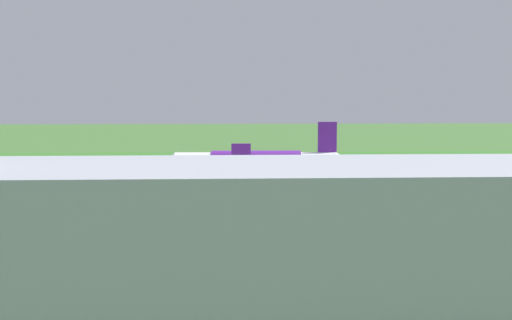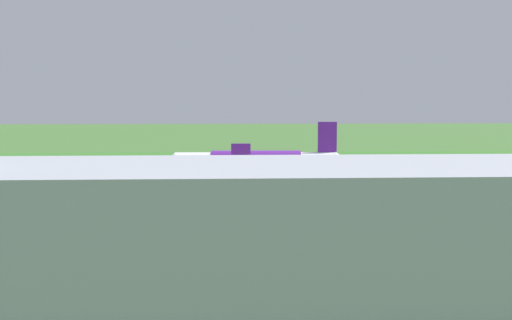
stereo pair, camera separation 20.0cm
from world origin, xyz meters
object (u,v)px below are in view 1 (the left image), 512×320
Objects in this scene: terminal_building at (475,231)px; service_truck_fuel at (292,182)px; airliner_main at (257,160)px; no_stopping_sign at (245,156)px; service_car_followme at (55,174)px; service_truck_baggage at (379,173)px; traffic_cone_orange at (224,160)px; airliner_parked_mid at (312,183)px.

terminal_building is 91.51m from service_truck_fuel.
no_stopping_sign is (2.01, -45.78, -2.69)m from airliner_main.
service_car_followme is at bearing 39.02° from no_stopping_sign.
service_truck_baggage is at bearing 123.20° from no_stopping_sign.
service_truck_fuel is (26.92, 17.35, 0.00)m from service_truck_baggage.
airliner_parked_mid is at bearing 102.95° from traffic_cone_orange.
traffic_cone_orange is (9.76, -44.23, -4.08)m from airliner_main.
airliner_parked_mid is 41.08m from service_truck_baggage.
airliner_main is 12.85× the size of service_car_followme.
airliner_parked_mid reaches higher than no_stopping_sign.
terminal_building is 164.44m from traffic_cone_orange.
service_car_followme is 71.64m from service_truck_fuel.
airliner_parked_mid reaches higher than service_truck_baggage.
terminal_building is 287.01× the size of traffic_cone_orange.
service_truck_fuel is at bearing 32.81° from service_truck_baggage.
airliner_parked_mid reaches higher than traffic_cone_orange.
service_truck_baggage is at bearing 174.43° from service_car_followme.
terminal_building reaches higher than airliner_main.
no_stopping_sign is at bearing -140.98° from service_car_followme.
no_stopping_sign reaches higher than traffic_cone_orange.
terminal_building is 37.51× the size of service_car_followme.
service_car_followme is (93.48, -9.12, -0.56)m from service_truck_baggage.
service_car_followme is (69.49, -42.41, -2.55)m from airliner_parked_mid.
airliner_main is 0.34× the size of terminal_building.
traffic_cone_orange is (17.13, -71.27, -1.13)m from service_truck_fuel.
airliner_parked_mid is 81.45m from service_car_followme.
no_stopping_sign is 8.03m from traffic_cone_orange.
service_truck_baggage reaches higher than service_car_followme.
traffic_cone_orange is (27.28, -161.99, -7.59)m from terminal_building.
airliner_parked_mid reaches higher than service_truck_fuel.
service_car_followme is 73.61m from no_stopping_sign.
terminal_building is at bearing 98.46° from airliner_main.
service_car_followme is 0.68× the size of service_truck_fuel.
terminal_building is (-7.22, 74.78, 4.48)m from airliner_parked_mid.
airliner_main is 1.28× the size of airliner_parked_mid.
service_truck_baggage is at bearing -125.78° from airliner_parked_mid.
airliner_main is 8.69× the size of service_truck_baggage.
terminal_building is 25.38× the size of service_truck_baggage.
service_truck_baggage is at bearing 164.23° from airliner_main.
no_stopping_sign reaches higher than service_truck_fuel.
traffic_cone_orange is at bearing -137.82° from service_car_followme.
service_truck_baggage and service_truck_fuel have the same top height.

